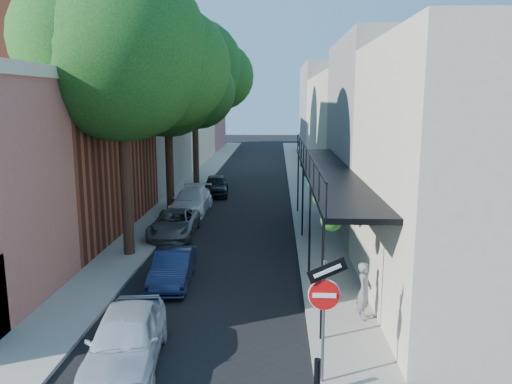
# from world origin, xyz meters

# --- Properties ---
(road_surface) EXTENTS (6.00, 64.00, 0.01)m
(road_surface) POSITION_xyz_m (0.00, 30.00, 0.01)
(road_surface) COLOR black
(road_surface) RESTS_ON ground
(sidewalk_left) EXTENTS (2.00, 64.00, 0.12)m
(sidewalk_left) POSITION_xyz_m (-4.00, 30.00, 0.06)
(sidewalk_left) COLOR gray
(sidewalk_left) RESTS_ON ground
(sidewalk_right) EXTENTS (2.00, 64.00, 0.12)m
(sidewalk_right) POSITION_xyz_m (4.00, 30.00, 0.06)
(sidewalk_right) COLOR gray
(sidewalk_right) RESTS_ON ground
(buildings_left) EXTENTS (10.10, 59.10, 12.00)m
(buildings_left) POSITION_xyz_m (-9.30, 28.76, 4.94)
(buildings_left) COLOR #B9695F
(buildings_left) RESTS_ON ground
(buildings_right) EXTENTS (9.80, 55.00, 10.00)m
(buildings_right) POSITION_xyz_m (8.99, 29.49, 4.42)
(buildings_right) COLOR beige
(buildings_right) RESTS_ON ground
(sign_post) EXTENTS (0.89, 0.17, 2.99)m
(sign_post) POSITION_xyz_m (3.16, 0.97, 2.04)
(sign_post) COLOR #595B60
(sign_post) RESTS_ON ground
(bollard) EXTENTS (0.14, 0.14, 0.80)m
(bollard) POSITION_xyz_m (3.00, 0.50, 0.52)
(bollard) COLOR black
(bollard) RESTS_ON sidewalk_right
(oak_near) EXTENTS (7.48, 6.80, 11.42)m
(oak_near) POSITION_xyz_m (-3.37, 10.26, 7.88)
(oak_near) COLOR #341F15
(oak_near) RESTS_ON ground
(oak_mid) EXTENTS (6.60, 6.00, 10.20)m
(oak_mid) POSITION_xyz_m (-3.42, 18.23, 7.06)
(oak_mid) COLOR #341F15
(oak_mid) RESTS_ON ground
(oak_far) EXTENTS (7.70, 7.00, 11.90)m
(oak_far) POSITION_xyz_m (-3.35, 27.27, 8.26)
(oak_far) COLOR #341F15
(oak_far) RESTS_ON ground
(parked_car_a) EXTENTS (2.08, 4.22, 1.39)m
(parked_car_a) POSITION_xyz_m (-1.40, 1.65, 0.69)
(parked_car_a) COLOR silver
(parked_car_a) RESTS_ON ground
(parked_car_b) EXTENTS (1.40, 3.58, 1.16)m
(parked_car_b) POSITION_xyz_m (-1.40, 7.00, 0.58)
(parked_car_b) COLOR #121B39
(parked_car_b) RESTS_ON ground
(parked_car_c) EXTENTS (2.06, 4.31, 1.18)m
(parked_car_c) POSITION_xyz_m (-2.59, 13.05, 0.59)
(parked_car_c) COLOR slate
(parked_car_c) RESTS_ON ground
(parked_car_d) EXTENTS (1.98, 4.72, 1.36)m
(parked_car_d) POSITION_xyz_m (-2.60, 17.83, 0.68)
(parked_car_d) COLOR white
(parked_car_d) RESTS_ON ground
(parked_car_e) EXTENTS (1.88, 4.03, 1.33)m
(parked_car_e) POSITION_xyz_m (-1.88, 23.09, 0.67)
(parked_car_e) COLOR black
(parked_car_e) RESTS_ON ground
(pedestrian) EXTENTS (0.61, 0.71, 1.66)m
(pedestrian) POSITION_xyz_m (4.60, 4.24, 0.95)
(pedestrian) COLOR slate
(pedestrian) RESTS_ON sidewalk_right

